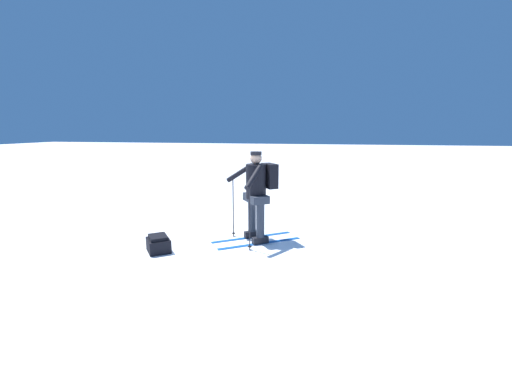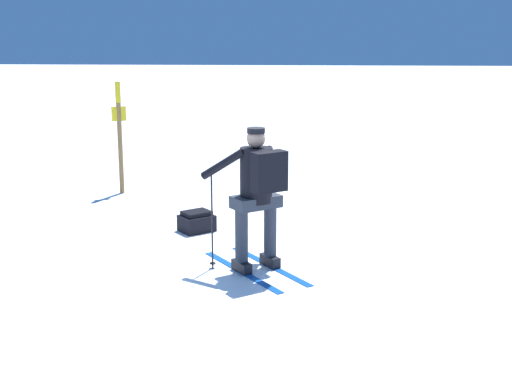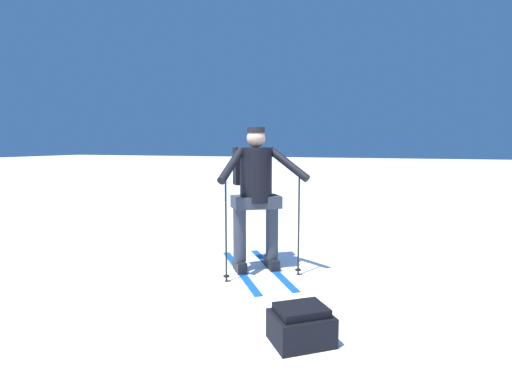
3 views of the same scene
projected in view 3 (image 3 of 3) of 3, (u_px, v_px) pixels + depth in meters
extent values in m
plane|color=white|center=(230.00, 289.00, 4.12)|extent=(80.00, 80.00, 0.00)
cube|color=#144C9E|center=(272.00, 268.00, 4.79)|extent=(1.01, 1.39, 0.01)
cube|color=black|center=(272.00, 263.00, 4.79)|extent=(0.26, 0.31, 0.12)
cylinder|color=#2D333D|center=(272.00, 230.00, 4.74)|extent=(0.15, 0.15, 0.69)
cube|color=#144C9E|center=(240.00, 271.00, 4.69)|extent=(1.01, 1.39, 0.01)
cube|color=black|center=(240.00, 266.00, 4.68)|extent=(0.26, 0.31, 0.12)
cylinder|color=#2D333D|center=(240.00, 232.00, 4.63)|extent=(0.15, 0.15, 0.69)
cube|color=#2D333D|center=(256.00, 202.00, 4.64)|extent=(0.63, 0.57, 0.14)
cylinder|color=black|center=(256.00, 175.00, 4.61)|extent=(0.37, 0.37, 0.63)
sphere|color=tan|center=(256.00, 138.00, 4.55)|extent=(0.21, 0.21, 0.21)
cylinder|color=black|center=(256.00, 130.00, 4.54)|extent=(0.20, 0.20, 0.06)
cube|color=black|center=(250.00, 166.00, 4.86)|extent=(0.42, 0.37, 0.45)
cylinder|color=black|center=(299.00, 225.00, 4.49)|extent=(0.02, 0.02, 1.17)
cylinder|color=black|center=(298.00, 270.00, 4.56)|extent=(0.07, 0.07, 0.01)
cylinder|color=black|center=(289.00, 164.00, 4.50)|extent=(0.54, 0.23, 0.39)
cylinder|color=black|center=(226.00, 229.00, 4.27)|extent=(0.02, 0.02, 1.17)
cylinder|color=black|center=(226.00, 276.00, 4.34)|extent=(0.07, 0.07, 0.01)
cylinder|color=black|center=(231.00, 165.00, 4.32)|extent=(0.12, 0.54, 0.39)
cube|color=black|center=(301.00, 328.00, 3.00)|extent=(0.56, 0.55, 0.23)
cube|color=black|center=(301.00, 310.00, 2.98)|extent=(0.46, 0.45, 0.06)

